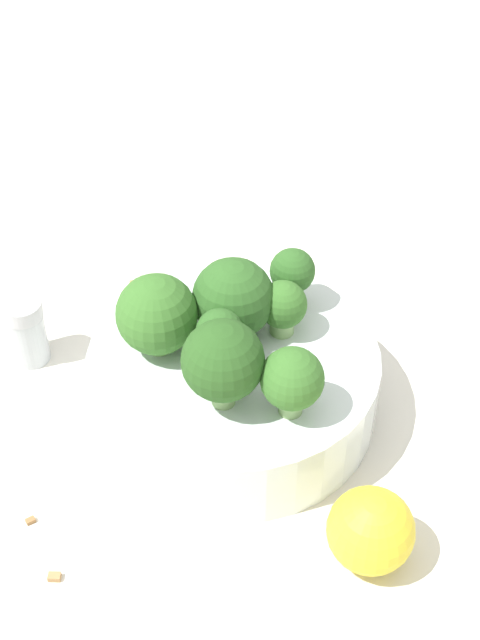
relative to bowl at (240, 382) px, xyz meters
The scene contains 14 objects.
ground_plane 0.03m from the bowl, ahead, with size 3.00×3.00×0.00m, color silver.
bowl is the anchor object (origin of this frame).
broccoli_floret_0 0.08m from the bowl, 80.83° to the left, with size 0.06×0.06×0.06m.
broccoli_floret_1 0.07m from the bowl, 55.52° to the right, with size 0.03×0.03×0.04m.
broccoli_floret_2 0.09m from the bowl, 38.45° to the right, with size 0.03×0.03×0.05m.
broccoli_floret_3 0.06m from the bowl, ahead, with size 0.06×0.06×0.06m.
broccoli_floret_4 0.09m from the bowl, 145.08° to the right, with size 0.04×0.04×0.05m.
broccoli_floret_5 0.08m from the bowl, behind, with size 0.05×0.05×0.07m.
broccoli_floret_6 0.06m from the bowl, 146.63° to the left, with size 0.03×0.03×0.05m.
pepper_shaker 0.17m from the bowl, 70.78° to the left, with size 0.03×0.03×0.06m.
lemon_wedge 0.15m from the bowl, 146.67° to the right, with size 0.05×0.05×0.05m, color yellow.
almond_crumb_0 0.17m from the bowl, 31.18° to the left, with size 0.01×0.00×0.01m, color #AD7F4C.
almond_crumb_1 0.18m from the bowl, 141.62° to the left, with size 0.01×0.01×0.01m, color #AD7F4C.
almond_crumb_2 0.17m from the bowl, 126.57° to the left, with size 0.01×0.00×0.01m, color olive.
Camera 1 is at (-0.44, 0.00, 0.49)m, focal length 50.00 mm.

